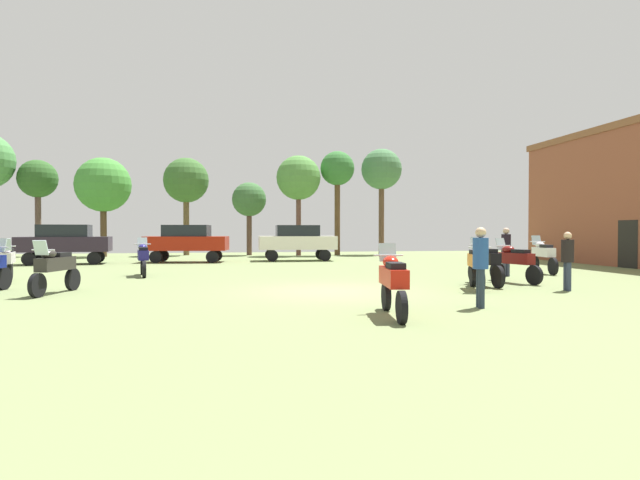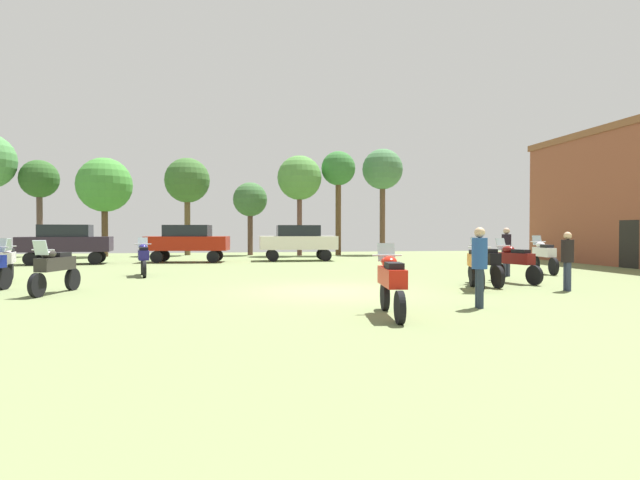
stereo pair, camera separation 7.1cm
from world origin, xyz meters
The scene contains 22 objects.
ground_plane centered at (0.00, 0.00, 0.01)m, with size 44.00×52.00×0.02m.
motorcycle_1 centered at (6.44, 1.33, 0.74)m, with size 0.79×2.18×1.46m.
motorcycle_2 centered at (0.50, -4.39, 0.73)m, with size 0.64×2.25×1.45m.
motorcycle_3 centered at (-7.40, 0.59, 0.74)m, with size 0.78×2.22×1.47m.
motorcycle_4 centered at (-10.10, 4.37, 0.74)m, with size 0.81×2.17×1.46m.
motorcycle_5 centered at (9.54, 4.53, 0.76)m, with size 0.67×2.30×1.51m.
motorcycle_6 centered at (-6.00, 5.88, 0.73)m, with size 0.72×2.08×1.44m.
motorcycle_8 centered at (5.10, 0.71, 0.76)m, with size 0.62×2.29×1.51m.
motorcycle_9 centered at (4.32, -0.30, 0.75)m, with size 0.82×2.07×1.50m.
car_1 centered at (-5.12, 14.25, 1.19)m, with size 4.48×2.30×2.00m.
car_2 centered at (-11.06, 13.57, 1.19)m, with size 4.46×2.21×2.00m.
car_3 centered at (0.91, 14.62, 1.19)m, with size 4.33×1.86×2.00m.
person_1 centered at (2.75, -3.63, 1.07)m, with size 0.40×0.40×1.79m.
person_2 centered at (7.34, 3.46, 1.08)m, with size 0.39×0.39×1.81m.
person_3 centered at (6.71, -1.02, 1.00)m, with size 0.40×0.40×1.68m.
tree_1 centered at (-1.58, 21.54, 3.79)m, with size 2.34×2.34×5.00m.
tree_3 centered at (-10.96, 21.06, 4.64)m, with size 3.51×3.51×6.42m.
tree_4 centered at (-5.84, 22.19, 5.09)m, with size 3.07×3.07×6.67m.
tree_5 centered at (-15.32, 22.26, 5.00)m, with size 2.48×2.48×6.34m.
tree_6 centered at (7.73, 21.19, 5.96)m, with size 2.87×2.87×7.48m.
tree_7 centered at (1.71, 20.49, 5.23)m, with size 3.00×3.00×6.77m.
tree_9 centered at (4.43, 20.68, 5.81)m, with size 2.35×2.35×7.16m.
Camera 1 is at (-2.65, -14.32, 1.75)m, focal length 29.04 mm.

